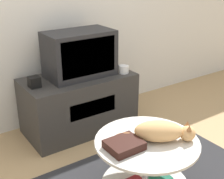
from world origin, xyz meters
TOP-DOWN VIEW (x-y plane):
  - tv_stand at (0.12, 1.16)m, footprint 1.06×0.56m
  - tv at (0.15, 1.17)m, footprint 0.64×0.37m
  - speaker at (-0.32, 1.14)m, footprint 0.09×0.09m
  - mug at (0.54, 1.00)m, footprint 0.10×0.10m
  - coffee_table at (0.00, 0.00)m, footprint 0.70×0.70m
  - dvd_box at (-0.18, 0.01)m, footprint 0.22×0.19m
  - cat at (0.08, -0.05)m, footprint 0.45×0.34m

SIDE VIEW (x-z plane):
  - tv_stand at x=0.12m, z-range 0.00..0.56m
  - coffee_table at x=0.00m, z-range 0.07..0.53m
  - dvd_box at x=-0.18m, z-range 0.48..0.53m
  - cat at x=0.08m, z-range 0.48..0.61m
  - mug at x=0.54m, z-range 0.56..0.63m
  - speaker at x=-0.32m, z-range 0.56..0.65m
  - tv at x=0.15m, z-range 0.56..0.99m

